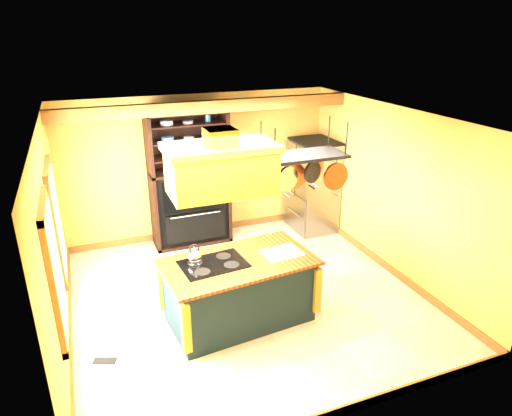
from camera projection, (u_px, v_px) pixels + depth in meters
floor at (246, 297)px, 6.90m from camera, size 5.00×5.00×0.00m
ceiling at (245, 118)px, 5.90m from camera, size 5.00×5.00×0.00m
wall_back at (200, 167)px, 8.56m from camera, size 5.00×0.02×2.70m
wall_front at (339, 310)px, 4.24m from camera, size 5.00×0.02×2.70m
wall_left at (53, 243)px, 5.55m from camera, size 0.02×5.00×2.70m
wall_right at (393, 192)px, 7.25m from camera, size 0.02×5.00×2.70m
ceiling_beam at (209, 107)px, 7.41m from camera, size 5.00×0.15×0.20m
window_near at (55, 270)px, 4.85m from camera, size 0.06×1.06×1.56m
window_far at (56, 221)px, 6.06m from camera, size 0.06×1.06×1.56m
kitchen_island at (239, 290)px, 6.21m from camera, size 2.11×1.31×1.11m
range_hood at (221, 167)px, 5.48m from camera, size 1.34×0.76×0.80m
pot_rack at (304, 165)px, 5.90m from camera, size 1.21×0.55×0.92m
refrigerator at (312, 188)px, 8.94m from camera, size 0.77×0.90×1.77m
hutch at (189, 194)px, 8.38m from camera, size 1.40×0.63×2.48m
floor_register at (105, 361)px, 5.57m from camera, size 0.30×0.21×0.01m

